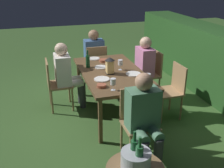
{
  "coord_description": "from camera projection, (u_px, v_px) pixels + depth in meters",
  "views": [
    {
      "loc": [
        3.85,
        -1.16,
        2.21
      ],
      "look_at": [
        0.0,
        0.0,
        0.51
      ],
      "focal_mm": 43.04,
      "sensor_mm": 36.0,
      "label": 1
    }
  ],
  "objects": [
    {
      "name": "ground_plane",
      "position": [
        112.0,
        111.0,
        4.57
      ],
      "size": [
        16.0,
        16.0,
        0.0
      ],
      "primitive_type": "plane",
      "color": "#385B28"
    },
    {
      "name": "dining_table",
      "position": [
        112.0,
        75.0,
        4.3
      ],
      "size": [
        1.76,
        0.96,
        0.73
      ],
      "color": "brown",
      "rests_on": "ground"
    },
    {
      "name": "chair_head_near",
      "position": [
        96.0,
        64.0,
        5.37
      ],
      "size": [
        0.4,
        0.42,
        0.87
      ],
      "color": "#9E7A51",
      "rests_on": "ground"
    },
    {
      "name": "person_in_blue",
      "position": [
        93.0,
        54.0,
        5.49
      ],
      "size": [
        0.48,
        0.38,
        1.15
      ],
      "color": "#426699",
      "rests_on": "ground"
    },
    {
      "name": "chair_side_left_a",
      "position": [
        56.0,
        82.0,
        4.5
      ],
      "size": [
        0.42,
        0.4,
        0.87
      ],
      "color": "#9E7A51",
      "rests_on": "ground"
    },
    {
      "name": "person_in_cream",
      "position": [
        67.0,
        73.0,
        4.49
      ],
      "size": [
        0.38,
        0.47,
        1.15
      ],
      "color": "white",
      "rests_on": "ground"
    },
    {
      "name": "chair_head_far",
      "position": [
        138.0,
        119.0,
        3.38
      ],
      "size": [
        0.4,
        0.42,
        0.87
      ],
      "color": "#9E7A51",
      "rests_on": "ground"
    },
    {
      "name": "person_in_green",
      "position": [
        144.0,
        116.0,
        3.15
      ],
      "size": [
        0.48,
        0.38,
        1.15
      ],
      "color": "#4C7A5B",
      "rests_on": "ground"
    },
    {
      "name": "chair_side_right_a",
      "position": [
        151.0,
        72.0,
        4.96
      ],
      "size": [
        0.42,
        0.4,
        0.87
      ],
      "color": "#9E7A51",
      "rests_on": "ground"
    },
    {
      "name": "person_in_pink",
      "position": [
        141.0,
        65.0,
        4.85
      ],
      "size": [
        0.38,
        0.47,
        1.15
      ],
      "color": "#C675A3",
      "rests_on": "ground"
    },
    {
      "name": "chair_side_right_b",
      "position": [
        172.0,
        88.0,
        4.26
      ],
      "size": [
        0.42,
        0.4,
        0.87
      ],
      "color": "#9E7A51",
      "rests_on": "ground"
    },
    {
      "name": "lantern_centerpiece",
      "position": [
        110.0,
        65.0,
        4.14
      ],
      "size": [
        0.15,
        0.15,
        0.27
      ],
      "color": "black",
      "rests_on": "dining_table"
    },
    {
      "name": "green_bottle_on_table",
      "position": [
        88.0,
        61.0,
        4.43
      ],
      "size": [
        0.07,
        0.07,
        0.29
      ],
      "color": "#144723",
      "rests_on": "dining_table"
    },
    {
      "name": "wine_glass_a",
      "position": [
        148.0,
        77.0,
        3.73
      ],
      "size": [
        0.08,
        0.08,
        0.17
      ],
      "color": "silver",
      "rests_on": "dining_table"
    },
    {
      "name": "wine_glass_b",
      "position": [
        120.0,
        63.0,
        4.31
      ],
      "size": [
        0.08,
        0.08,
        0.17
      ],
      "color": "silver",
      "rests_on": "dining_table"
    },
    {
      "name": "wine_glass_c",
      "position": [
        113.0,
        82.0,
        3.57
      ],
      "size": [
        0.08,
        0.08,
        0.17
      ],
      "color": "silver",
      "rests_on": "dining_table"
    },
    {
      "name": "plate_a",
      "position": [
        102.0,
        79.0,
        3.96
      ],
      "size": [
        0.23,
        0.23,
        0.01
      ],
      "primitive_type": "cylinder",
      "color": "white",
      "rests_on": "dining_table"
    },
    {
      "name": "plate_b",
      "position": [
        101.0,
        67.0,
        4.45
      ],
      "size": [
        0.2,
        0.2,
        0.01
      ],
      "primitive_type": "cylinder",
      "color": "white",
      "rests_on": "dining_table"
    },
    {
      "name": "plate_c",
      "position": [
        94.0,
        59.0,
        4.89
      ],
      "size": [
        0.21,
        0.21,
        0.01
      ],
      "primitive_type": "cylinder",
      "color": "white",
      "rests_on": "dining_table"
    },
    {
      "name": "plate_d",
      "position": [
        133.0,
        74.0,
        4.16
      ],
      "size": [
        0.24,
        0.24,
        0.01
      ],
      "primitive_type": "cylinder",
      "color": "white",
      "rests_on": "dining_table"
    },
    {
      "name": "bowl_olives",
      "position": [
        101.0,
        86.0,
        3.7
      ],
      "size": [
        0.13,
        0.13,
        0.04
      ],
      "color": "#9E5138",
      "rests_on": "dining_table"
    },
    {
      "name": "bowl_bread",
      "position": [
        104.0,
        60.0,
        4.74
      ],
      "size": [
        0.15,
        0.15,
        0.04
      ],
      "color": "#9E5138",
      "rests_on": "dining_table"
    },
    {
      "name": "ice_bucket",
      "position": [
        136.0,
        159.0,
        2.27
      ],
      "size": [
        0.26,
        0.26,
        0.34
      ],
      "color": "#B2B7BF",
      "rests_on": "side_table"
    },
    {
      "name": "hedge_backdrop",
      "position": [
        222.0,
        66.0,
        4.88
      ],
      "size": [
        5.61,
        0.67,
        1.22
      ],
      "primitive_type": "cube",
      "color": "#234C1E",
      "rests_on": "ground"
    }
  ]
}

